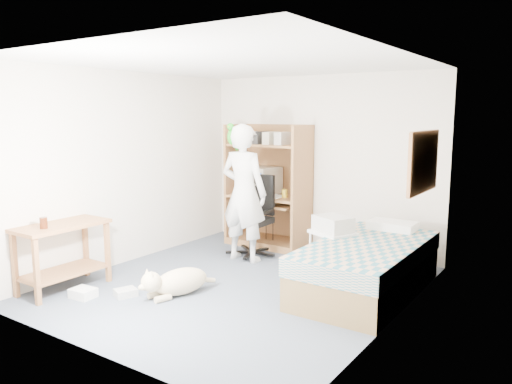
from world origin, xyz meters
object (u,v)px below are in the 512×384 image
(person, at_px, (244,193))
(printer_cart, at_px, (332,247))
(computer_hutch, at_px, (269,191))
(side_desk, at_px, (63,246))
(bed, at_px, (367,267))
(office_chair, at_px, (254,227))
(dog, at_px, (177,281))

(person, distance_m, printer_cart, 1.44)
(computer_hutch, height_order, side_desk, computer_hutch)
(person, xyz_separation_m, printer_cart, (1.34, -0.06, -0.53))
(bed, relative_size, person, 1.11)
(computer_hutch, xyz_separation_m, printer_cart, (1.49, -0.93, -0.43))
(side_desk, xyz_separation_m, person, (1.00, 2.07, 0.42))
(computer_hutch, bearing_deg, office_chair, -79.74)
(side_desk, xyz_separation_m, dog, (1.18, 0.56, -0.34))
(computer_hutch, height_order, person, person)
(bed, bearing_deg, side_desk, -147.50)
(bed, distance_m, office_chair, 1.98)
(office_chair, bearing_deg, person, -82.26)
(computer_hutch, xyz_separation_m, dog, (0.33, -2.37, -0.67))
(bed, relative_size, side_desk, 2.02)
(computer_hutch, height_order, printer_cart, computer_hutch)
(side_desk, bearing_deg, person, 64.14)
(computer_hutch, xyz_separation_m, bed, (2.00, -1.12, -0.53))
(dog, bearing_deg, bed, 54.09)
(side_desk, bearing_deg, office_chair, 68.21)
(office_chair, bearing_deg, printer_cart, -16.86)
(person, bearing_deg, side_desk, 62.38)
(computer_hutch, bearing_deg, printer_cart, -32.08)
(computer_hutch, distance_m, dog, 2.49)
(bed, bearing_deg, printer_cart, 159.77)
(bed, bearing_deg, office_chair, 163.49)
(bed, bearing_deg, dog, -143.18)
(side_desk, relative_size, office_chair, 0.91)
(side_desk, bearing_deg, computer_hutch, 73.86)
(office_chair, bearing_deg, side_desk, -113.55)
(person, bearing_deg, dog, 94.91)
(office_chair, distance_m, printer_cart, 1.44)
(side_desk, height_order, dog, side_desk)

